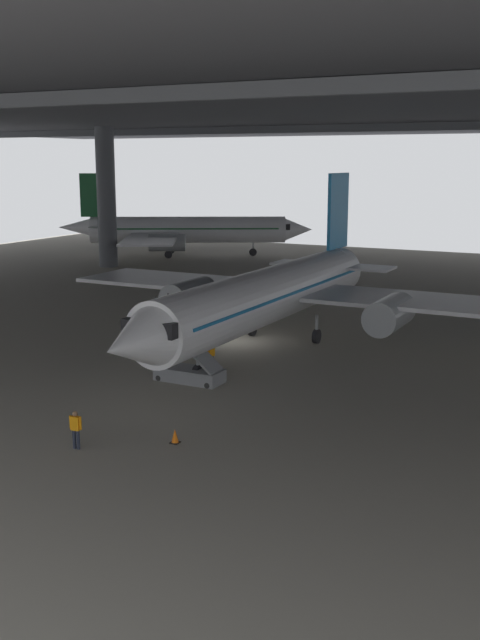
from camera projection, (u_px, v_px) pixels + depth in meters
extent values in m
plane|color=gray|center=(233.00, 341.00, 48.63)|extent=(110.00, 110.00, 0.00)
cylinder|color=#4C4F54|center=(106.00, 198.00, 81.23)|extent=(1.98, 1.98, 14.66)
cube|color=#38383D|center=(316.00, 106.00, 57.52)|extent=(121.00, 99.00, 1.20)
cube|color=#4C4F54|center=(126.00, 96.00, 36.09)|extent=(115.50, 0.50, 0.70)
cube|color=#4C4F54|center=(379.00, 128.00, 72.15)|extent=(115.50, 0.50, 0.70)
cylinder|color=white|center=(268.00, 295.00, 46.36)|extent=(3.71, 24.83, 3.32)
cone|color=white|center=(134.00, 343.00, 34.31)|extent=(3.32, 4.04, 3.26)
cube|color=black|center=(160.00, 325.00, 36.05)|extent=(2.86, 2.37, 0.73)
cone|color=white|center=(346.00, 263.00, 58.34)|extent=(2.91, 5.36, 2.83)
cube|color=#1972B2|center=(338.00, 211.00, 55.68)|extent=(0.30, 3.63, 5.44)
cube|color=white|center=(363.00, 268.00, 54.64)|extent=(4.27, 2.79, 0.16)
cube|color=white|center=(303.00, 264.00, 56.75)|extent=(4.27, 2.79, 0.16)
cube|color=white|center=(426.00, 302.00, 46.00)|extent=(14.00, 6.26, 0.24)
cylinder|color=#9EA3A8|center=(390.00, 314.00, 45.31)|extent=(2.13, 4.35, 2.06)
cube|color=white|center=(182.00, 281.00, 53.81)|extent=(14.00, 6.26, 0.24)
cylinder|color=#9EA3A8|center=(189.00, 295.00, 51.61)|extent=(2.13, 4.35, 2.06)
cube|color=#1972B2|center=(268.00, 291.00, 46.31)|extent=(3.75, 23.02, 0.16)
cylinder|color=#9EA3A8|center=(198.00, 358.00, 39.56)|extent=(0.20, 0.20, 1.15)
cylinder|color=black|center=(198.00, 373.00, 39.73)|extent=(0.31, 0.90, 0.90)
cylinder|color=#9EA3A8|center=(317.00, 324.00, 47.84)|extent=(0.20, 0.20, 1.15)
cylinder|color=black|center=(317.00, 336.00, 48.01)|extent=(0.31, 0.90, 0.90)
cylinder|color=#9EA3A8|center=(252.00, 317.00, 49.89)|extent=(0.20, 0.20, 1.15)
cylinder|color=black|center=(252.00, 329.00, 50.06)|extent=(0.31, 0.90, 0.90)
cube|color=slate|center=(190.00, 375.00, 39.81)|extent=(3.61, 1.56, 0.70)
cube|color=slate|center=(189.00, 343.00, 39.46)|extent=(3.35, 1.35, 2.82)
cube|color=slate|center=(162.00, 314.00, 39.92)|extent=(1.12, 1.32, 0.12)
cylinder|color=black|center=(155.00, 306.00, 39.30)|extent=(0.06, 0.06, 1.00)
cylinder|color=black|center=(168.00, 303.00, 40.34)|extent=(0.06, 0.06, 1.00)
cylinder|color=black|center=(159.00, 378.00, 39.91)|extent=(0.30, 0.12, 0.30)
cylinder|color=black|center=(173.00, 372.00, 41.12)|extent=(0.30, 0.12, 0.30)
cylinder|color=black|center=(207.00, 386.00, 38.58)|extent=(0.30, 0.12, 0.30)
cylinder|color=black|center=(221.00, 379.00, 39.80)|extent=(0.30, 0.12, 0.30)
cylinder|color=#232838|center=(78.00, 440.00, 30.44)|extent=(0.14, 0.14, 0.79)
cylinder|color=#232838|center=(74.00, 439.00, 30.51)|extent=(0.14, 0.14, 0.79)
cube|color=orange|center=(76.00, 423.00, 30.34)|extent=(0.38, 0.26, 0.56)
cylinder|color=orange|center=(80.00, 423.00, 30.25)|extent=(0.09, 0.09, 0.53)
cylinder|color=orange|center=(71.00, 422.00, 30.41)|extent=(0.09, 0.09, 0.53)
sphere|color=#8C6647|center=(75.00, 414.00, 30.26)|extent=(0.21, 0.21, 0.21)
cylinder|color=#232838|center=(212.00, 363.00, 41.81)|extent=(0.14, 0.14, 0.83)
cylinder|color=#232838|center=(210.00, 364.00, 41.67)|extent=(0.14, 0.14, 0.83)
cube|color=orange|center=(211.00, 351.00, 41.59)|extent=(0.31, 0.41, 0.59)
cylinder|color=orange|center=(214.00, 350.00, 41.76)|extent=(0.09, 0.09, 0.56)
cylinder|color=orange|center=(208.00, 351.00, 41.42)|extent=(0.09, 0.09, 0.56)
sphere|color=tan|center=(211.00, 343.00, 41.51)|extent=(0.23, 0.23, 0.23)
cylinder|color=white|center=(188.00, 230.00, 91.08)|extent=(21.82, 13.50, 3.09)
cone|color=white|center=(296.00, 229.00, 91.33)|extent=(4.70, 4.41, 3.03)
cube|color=black|center=(280.00, 226.00, 91.21)|extent=(3.14, 3.33, 0.68)
cone|color=white|center=(79.00, 227.00, 90.76)|extent=(5.60, 4.63, 2.63)
cube|color=#19592D|center=(94.00, 195.00, 90.03)|extent=(3.09, 1.79, 5.06)
cube|color=white|center=(106.00, 224.00, 92.90)|extent=(4.07, 4.66, 0.16)
cube|color=white|center=(100.00, 228.00, 88.67)|extent=(4.07, 4.66, 0.16)
cube|color=white|center=(162.00, 227.00, 98.90)|extent=(11.01, 14.06, 0.24)
cylinder|color=#9EA3A8|center=(175.00, 232.00, 97.53)|extent=(4.45, 3.57, 1.92)
cube|color=white|center=(150.00, 239.00, 83.23)|extent=(11.01, 14.06, 0.24)
cylinder|color=#9EA3A8|center=(167.00, 243.00, 84.89)|extent=(4.45, 3.57, 1.92)
cube|color=#19592D|center=(188.00, 228.00, 91.03)|extent=(20.36, 12.77, 0.16)
cylinder|color=#9EA3A8|center=(253.00, 245.00, 91.61)|extent=(0.20, 0.20, 1.15)
cylinder|color=black|center=(253.00, 252.00, 91.78)|extent=(0.94, 0.69, 0.90)
cylinder|color=#9EA3A8|center=(171.00, 244.00, 93.52)|extent=(0.20, 0.20, 1.15)
cylinder|color=black|center=(171.00, 250.00, 93.68)|extent=(0.94, 0.69, 0.90)
cylinder|color=#9EA3A8|center=(168.00, 248.00, 89.32)|extent=(0.20, 0.20, 1.15)
cylinder|color=black|center=(168.00, 254.00, 89.49)|extent=(0.94, 0.69, 0.90)
cube|color=black|center=(175.00, 442.00, 31.17)|extent=(0.36, 0.36, 0.04)
cone|color=orange|center=(175.00, 436.00, 31.11)|extent=(0.30, 0.30, 0.56)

